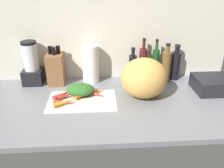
% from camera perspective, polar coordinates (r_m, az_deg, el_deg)
% --- Properties ---
extents(ground_plane, '(1.70, 0.80, 0.03)m').
position_cam_1_polar(ground_plane, '(1.45, 1.16, -4.71)').
color(ground_plane, slate).
extents(wall_back, '(1.70, 0.03, 0.60)m').
position_cam_1_polar(wall_back, '(1.69, 0.15, 11.33)').
color(wall_back, beige).
rests_on(wall_back, ground_plane).
extents(cutting_board, '(0.42, 0.27, 0.01)m').
position_cam_1_polar(cutting_board, '(1.45, -7.38, -4.07)').
color(cutting_board, beige).
rests_on(cutting_board, ground_plane).
extents(carrot_0, '(0.15, 0.10, 0.03)m').
position_cam_1_polar(carrot_0, '(1.41, -11.32, -4.38)').
color(carrot_0, orange).
rests_on(carrot_0, cutting_board).
extents(carrot_1, '(0.14, 0.14, 0.03)m').
position_cam_1_polar(carrot_1, '(1.50, -11.73, -2.40)').
color(carrot_1, red).
rests_on(carrot_1, cutting_board).
extents(carrot_2, '(0.10, 0.08, 0.02)m').
position_cam_1_polar(carrot_2, '(1.47, -3.46, -2.65)').
color(carrot_2, red).
rests_on(carrot_2, cutting_board).
extents(carrot_3, '(0.13, 0.03, 0.02)m').
position_cam_1_polar(carrot_3, '(1.52, -4.43, -1.90)').
color(carrot_3, red).
rests_on(carrot_3, cutting_board).
extents(carrot_4, '(0.14, 0.05, 0.03)m').
position_cam_1_polar(carrot_4, '(1.41, -11.57, -4.46)').
color(carrot_4, red).
rests_on(carrot_4, cutting_board).
extents(carrot_5, '(0.17, 0.12, 0.03)m').
position_cam_1_polar(carrot_5, '(1.49, -6.02, -2.28)').
color(carrot_5, orange).
rests_on(carrot_5, cutting_board).
extents(carrot_6, '(0.11, 0.04, 0.02)m').
position_cam_1_polar(carrot_6, '(1.52, -3.67, -1.69)').
color(carrot_6, orange).
rests_on(carrot_6, cutting_board).
extents(carrot_7, '(0.12, 0.09, 0.03)m').
position_cam_1_polar(carrot_7, '(1.49, -11.03, -2.78)').
color(carrot_7, red).
rests_on(carrot_7, cutting_board).
extents(carrot_greens_pile, '(0.18, 0.14, 0.08)m').
position_cam_1_polar(carrot_greens_pile, '(1.49, -7.87, -1.37)').
color(carrot_greens_pile, '#2D6023').
rests_on(carrot_greens_pile, cutting_board).
extents(winter_squash, '(0.29, 0.27, 0.26)m').
position_cam_1_polar(winter_squash, '(1.45, 7.86, 1.46)').
color(winter_squash, gold).
rests_on(winter_squash, ground_plane).
extents(knife_block, '(0.11, 0.14, 0.27)m').
position_cam_1_polar(knife_block, '(1.68, -13.69, 3.76)').
color(knife_block, brown).
rests_on(knife_block, ground_plane).
extents(blender_appliance, '(0.14, 0.14, 0.31)m').
position_cam_1_polar(blender_appliance, '(1.72, -19.20, 4.28)').
color(blender_appliance, black).
rests_on(blender_appliance, ground_plane).
extents(paper_towel_roll, '(0.12, 0.12, 0.27)m').
position_cam_1_polar(paper_towel_roll, '(1.65, -5.30, 4.89)').
color(paper_towel_roll, white).
rests_on(paper_towel_roll, ground_plane).
extents(bottle_0, '(0.05, 0.05, 0.25)m').
position_cam_1_polar(bottle_0, '(1.67, 5.08, 4.10)').
color(bottle_0, black).
rests_on(bottle_0, ground_plane).
extents(bottle_1, '(0.06, 0.06, 0.31)m').
position_cam_1_polar(bottle_1, '(1.70, 7.60, 5.03)').
color(bottle_1, '#471919').
rests_on(bottle_1, ground_plane).
extents(bottle_2, '(0.05, 0.05, 0.31)m').
position_cam_1_polar(bottle_2, '(1.71, 10.63, 4.84)').
color(bottle_2, '#19421E').
rests_on(bottle_2, ground_plane).
extents(bottle_3, '(0.06, 0.06, 0.28)m').
position_cam_1_polar(bottle_3, '(1.70, 13.20, 4.35)').
color(bottle_3, brown).
rests_on(bottle_3, ground_plane).
extents(bottle_4, '(0.07, 0.07, 0.26)m').
position_cam_1_polar(bottle_4, '(1.76, 15.39, 4.60)').
color(bottle_4, black).
rests_on(bottle_4, ground_plane).
extents(dish_rack, '(0.24, 0.22, 0.10)m').
position_cam_1_polar(dish_rack, '(1.69, 23.66, -0.05)').
color(dish_rack, black).
rests_on(dish_rack, ground_plane).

